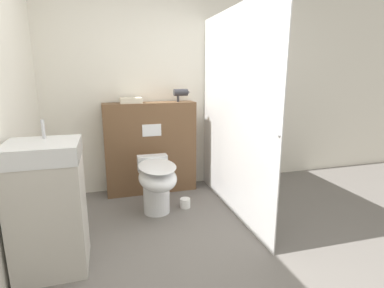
# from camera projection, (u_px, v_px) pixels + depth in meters

# --- Properties ---
(ground_plane) EXTENTS (12.00, 12.00, 0.00)m
(ground_plane) POSITION_uv_depth(u_px,v_px,m) (219.00, 274.00, 2.20)
(ground_plane) COLOR slate
(wall_back) EXTENTS (8.00, 0.06, 2.50)m
(wall_back) POSITION_uv_depth(u_px,v_px,m) (165.00, 89.00, 3.71)
(wall_back) COLOR silver
(wall_back) RESTS_ON ground_plane
(partition_panel) EXTENTS (1.09, 0.26, 1.11)m
(partition_panel) POSITION_uv_depth(u_px,v_px,m) (151.00, 148.00, 3.65)
(partition_panel) COLOR brown
(partition_panel) RESTS_ON ground_plane
(shower_glass) EXTENTS (0.04, 1.80, 2.07)m
(shower_glass) POSITION_uv_depth(u_px,v_px,m) (233.00, 114.00, 3.03)
(shower_glass) COLOR silver
(shower_glass) RESTS_ON ground_plane
(toilet) EXTENTS (0.38, 0.67, 0.57)m
(toilet) POSITION_uv_depth(u_px,v_px,m) (157.00, 182.00, 3.07)
(toilet) COLOR white
(toilet) RESTS_ON ground_plane
(sink_vanity) EXTENTS (0.50, 0.46, 1.12)m
(sink_vanity) POSITION_uv_depth(u_px,v_px,m) (49.00, 207.00, 2.18)
(sink_vanity) COLOR beige
(sink_vanity) RESTS_ON ground_plane
(hair_drier) EXTENTS (0.20, 0.08, 0.15)m
(hair_drier) POSITION_uv_depth(u_px,v_px,m) (181.00, 93.00, 3.58)
(hair_drier) COLOR #2D2D33
(hair_drier) RESTS_ON partition_panel
(folded_towel) EXTENTS (0.25, 0.19, 0.06)m
(folded_towel) POSITION_uv_depth(u_px,v_px,m) (131.00, 100.00, 3.44)
(folded_towel) COLOR beige
(folded_towel) RESTS_ON partition_panel
(spare_toilet_roll) EXTENTS (0.11, 0.11, 0.10)m
(spare_toilet_roll) POSITION_uv_depth(u_px,v_px,m) (185.00, 203.00, 3.29)
(spare_toilet_roll) COLOR white
(spare_toilet_roll) RESTS_ON ground_plane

